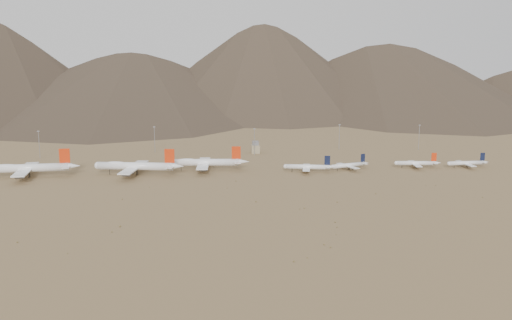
{
  "coord_description": "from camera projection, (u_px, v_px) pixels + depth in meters",
  "views": [
    {
      "loc": [
        -21.8,
        -426.77,
        95.77
      ],
      "look_at": [
        21.95,
        30.0,
        10.0
      ],
      "focal_mm": 40.0,
      "sensor_mm": 36.0,
      "label": 1
    }
  ],
  "objects": [
    {
      "name": "ground",
      "position": [
        231.0,
        180.0,
        437.24
      ],
      "size": [
        3000.0,
        3000.0,
        0.0
      ],
      "primitive_type": "plane",
      "color": "#97764E",
      "rests_on": "ground"
    },
    {
      "name": "mast_far_east",
      "position": [
        419.0,
        136.0,
        573.42
      ],
      "size": [
        2.0,
        0.6,
        25.7
      ],
      "color": "gray",
      "rests_on": "ground"
    },
    {
      "name": "widebody_west",
      "position": [
        28.0,
        168.0,
        446.32
      ],
      "size": [
        74.64,
        57.61,
        22.17
      ],
      "rotation": [
        0.0,
        0.0,
        0.08
      ],
      "color": "white",
      "rests_on": "ground"
    },
    {
      "name": "mast_west",
      "position": [
        155.0,
        138.0,
        559.31
      ],
      "size": [
        2.0,
        0.6,
        25.7
      ],
      "color": "gray",
      "rests_on": "ground"
    },
    {
      "name": "narrowbody_d",
      "position": [
        467.0,
        163.0,
        485.88
      ],
      "size": [
        37.87,
        27.22,
        12.49
      ],
      "rotation": [
        0.0,
        0.0,
        0.06
      ],
      "color": "white",
      "rests_on": "ground"
    },
    {
      "name": "mast_east",
      "position": [
        339.0,
        136.0,
        576.22
      ],
      "size": [
        2.0,
        0.6,
        25.7
      ],
      "color": "gray",
      "rests_on": "ground"
    },
    {
      "name": "narrowbody_a",
      "position": [
        309.0,
        167.0,
        466.57
      ],
      "size": [
        42.08,
        30.79,
        14.03
      ],
      "rotation": [
        0.0,
        0.0,
        -0.19
      ],
      "color": "white",
      "rests_on": "ground"
    },
    {
      "name": "widebody_centre",
      "position": [
        136.0,
        166.0,
        454.7
      ],
      "size": [
        72.4,
        56.53,
        21.67
      ],
      "rotation": [
        0.0,
        0.0,
        -0.17
      ],
      "color": "white",
      "rests_on": "ground"
    },
    {
      "name": "mountain_ridge",
      "position": [
        210.0,
        29.0,
        1290.32
      ],
      "size": [
        4400.0,
        1000.0,
        300.0
      ],
      "color": "brown",
      "rests_on": "ground"
    },
    {
      "name": "mast_far_west",
      "position": [
        39.0,
        143.0,
        527.73
      ],
      "size": [
        2.0,
        0.6,
        25.7
      ],
      "color": "gray",
      "rests_on": "ground"
    },
    {
      "name": "desert_scrub",
      "position": [
        260.0,
        217.0,
        337.21
      ],
      "size": [
        438.96,
        174.09,
        0.9
      ],
      "color": "olive",
      "rests_on": "ground"
    },
    {
      "name": "narrowbody_c",
      "position": [
        417.0,
        163.0,
        484.09
      ],
      "size": [
        39.64,
        28.68,
        13.1
      ],
      "rotation": [
        0.0,
        0.0,
        -0.11
      ],
      "color": "white",
      "rests_on": "ground"
    },
    {
      "name": "control_tower",
      "position": [
        255.0,
        148.0,
        556.49
      ],
      "size": [
        8.0,
        8.0,
        12.0
      ],
      "color": "#988967",
      "rests_on": "ground"
    },
    {
      "name": "mast_centre",
      "position": [
        254.0,
        140.0,
        545.09
      ],
      "size": [
        2.0,
        0.6,
        25.7
      ],
      "color": "gray",
      "rests_on": "ground"
    },
    {
      "name": "widebody_east",
      "position": [
        205.0,
        162.0,
        473.15
      ],
      "size": [
        67.98,
        52.33,
        20.18
      ],
      "rotation": [
        0.0,
        0.0,
        -0.06
      ],
      "color": "white",
      "rests_on": "ground"
    },
    {
      "name": "narrowbody_b",
      "position": [
        349.0,
        165.0,
        476.31
      ],
      "size": [
        36.28,
        27.17,
        12.57
      ],
      "rotation": [
        0.0,
        0.0,
        0.36
      ],
      "color": "white",
      "rests_on": "ground"
    }
  ]
}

